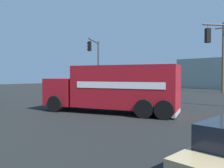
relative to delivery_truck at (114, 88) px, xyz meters
The scene contains 4 objects.
ground_plane 2.79m from the delivery_truck, behind, with size 100.00×100.00×0.00m, color black.
delivery_truck is the anchor object (origin of this frame).
traffic_light_primary 11.78m from the delivery_truck, 143.90° to the left, with size 2.18×3.29×6.13m.
utility_pole 22.50m from the delivery_truck, 93.39° to the left, with size 2.20×0.30×9.24m.
Camera 1 is at (12.16, -10.19, 2.24)m, focal length 37.46 mm.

